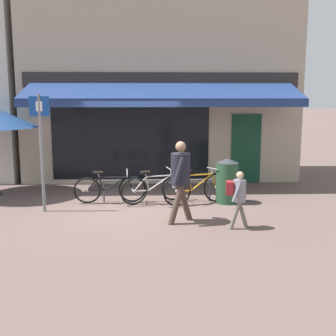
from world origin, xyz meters
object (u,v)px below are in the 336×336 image
object	(u,v)px
bicycle_orange	(197,188)
bicycle_black	(110,189)
parking_sign	(41,141)
litter_bin	(227,181)
pedestrian_child	(238,193)
pedestrian_adult	(181,173)
bicycle_silver	(154,188)

from	to	relation	value
bicycle_orange	bicycle_black	bearing A→B (deg)	154.25
parking_sign	litter_bin	bearing A→B (deg)	8.06
litter_bin	parking_sign	bearing A→B (deg)	-171.94
bicycle_orange	pedestrian_child	size ratio (longest dim) A/B	1.48
parking_sign	pedestrian_child	bearing A→B (deg)	-18.93
bicycle_black	pedestrian_adult	size ratio (longest dim) A/B	1.03
bicycle_black	bicycle_orange	size ratio (longest dim) A/B	1.03
bicycle_orange	pedestrian_adult	size ratio (longest dim) A/B	1.00
bicycle_silver	bicycle_black	bearing A→B (deg)	154.61
bicycle_black	parking_sign	distance (m)	2.04
pedestrian_child	parking_sign	size ratio (longest dim) A/B	0.44
bicycle_silver	litter_bin	world-z (taller)	litter_bin
bicycle_silver	litter_bin	size ratio (longest dim) A/B	1.51
bicycle_silver	parking_sign	distance (m)	2.93
pedestrian_adult	parking_sign	bearing A→B (deg)	151.07
bicycle_orange	parking_sign	xyz separation A→B (m)	(-3.60, -0.53, 1.24)
bicycle_orange	pedestrian_child	distance (m)	2.09
bicycle_orange	pedestrian_child	bearing A→B (deg)	-94.43
litter_bin	parking_sign	distance (m)	4.53
bicycle_black	bicycle_silver	size ratio (longest dim) A/B	1.06
pedestrian_adult	litter_bin	xyz separation A→B (m)	(1.27, 1.59, -0.49)
bicycle_black	litter_bin	size ratio (longest dim) A/B	1.60
bicycle_orange	pedestrian_adult	xyz separation A→B (m)	(-0.52, -1.50, 0.65)
pedestrian_child	bicycle_orange	bearing A→B (deg)	114.33
pedestrian_adult	litter_bin	world-z (taller)	pedestrian_adult
bicycle_black	litter_bin	world-z (taller)	litter_bin
pedestrian_child	litter_bin	size ratio (longest dim) A/B	1.05
bicycle_orange	litter_bin	distance (m)	0.78
bicycle_silver	pedestrian_child	size ratio (longest dim) A/B	1.44
pedestrian_child	parking_sign	xyz separation A→B (m)	(-4.20, 1.44, 0.90)
bicycle_black	parking_sign	bearing A→B (deg)	-158.07
bicycle_black	pedestrian_child	xyz separation A→B (m)	(2.76, -2.14, 0.36)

